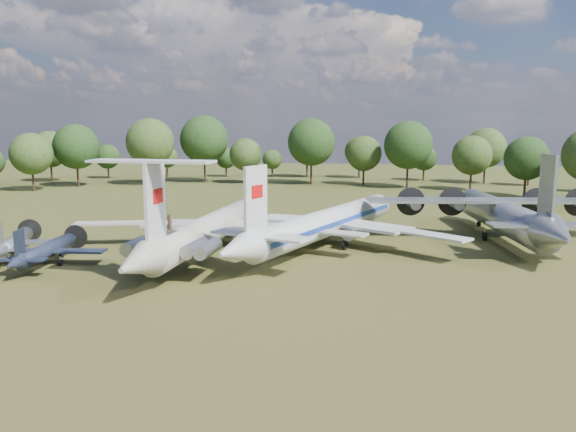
% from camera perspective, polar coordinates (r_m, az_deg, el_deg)
% --- Properties ---
extents(ground, '(300.00, 300.00, 0.00)m').
position_cam_1_polar(ground, '(68.25, -7.90, -3.41)').
color(ground, '#294416').
rests_on(ground, ground).
extents(il62_airliner, '(37.65, 48.20, 4.62)m').
position_cam_1_polar(il62_airliner, '(67.41, -7.41, -1.55)').
color(il62_airliner, '#BCBCB7').
rests_on(il62_airliner, ground).
extents(tu104_jet, '(48.67, 55.60, 4.65)m').
position_cam_1_polar(tu104_jet, '(69.49, 4.10, -1.16)').
color(tu104_jet, silver).
rests_on(tu104_jet, ground).
extents(an12_transport, '(40.42, 43.86, 5.14)m').
position_cam_1_polar(an12_transport, '(78.34, 20.92, -0.38)').
color(an12_transport, gray).
rests_on(an12_transport, ground).
extents(small_prop_west, '(14.23, 18.04, 2.43)m').
position_cam_1_polar(small_prop_west, '(65.48, -23.28, -3.55)').
color(small_prop_west, black).
rests_on(small_prop_west, ground).
extents(small_prop_northwest, '(17.73, 20.11, 2.45)m').
position_cam_1_polar(small_prop_northwest, '(71.35, -26.00, -2.72)').
color(small_prop_northwest, gray).
rests_on(small_prop_northwest, ground).
extents(person_on_il62, '(0.76, 0.59, 1.86)m').
position_cam_1_polar(person_on_il62, '(55.00, -11.97, -0.71)').
color(person_on_il62, '#9A704E').
rests_on(person_on_il62, il62_airliner).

